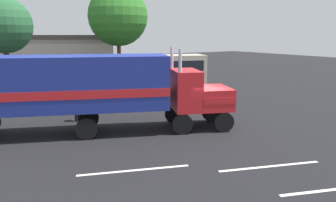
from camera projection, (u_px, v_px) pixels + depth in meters
ground_plane at (200, 127)px, 18.76m from camera, size 120.00×120.00×0.00m
lane_stripe_near at (134, 170)px, 12.74m from camera, size 4.20×1.61×0.01m
lane_stripe_mid at (270, 166)px, 13.13m from camera, size 4.21×1.60×0.01m
semi_truck at (88, 87)px, 17.08m from camera, size 14.05×7.67×4.50m
person_bystander at (77, 107)px, 19.75m from camera, size 0.34×0.45×1.63m
parked_bus at (143, 71)px, 28.36m from camera, size 11.26×5.77×3.40m
tree_left at (4, 26)px, 26.89m from camera, size 4.64×4.64×8.25m
tree_center at (118, 16)px, 36.12m from camera, size 6.61×6.61×10.46m
building_backdrop at (49, 53)px, 42.24m from camera, size 17.53×11.80×5.07m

